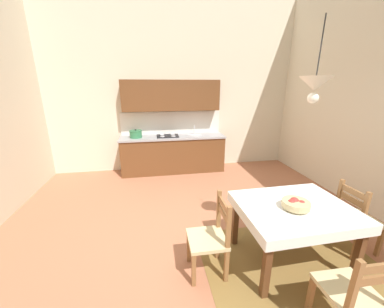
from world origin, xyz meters
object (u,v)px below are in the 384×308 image
(dining_chair_window_side, at_px, (356,220))
(dining_chair_camera_side, at_px, (353,294))
(dining_table, at_px, (293,215))
(kitchen_cabinetry, at_px, (172,137))
(fruit_bowl, at_px, (296,204))
(pendant_lamp, at_px, (315,85))
(dining_chair_tv_side, at_px, (211,238))

(dining_chair_window_side, bearing_deg, dining_chair_camera_side, -136.32)
(dining_table, bearing_deg, dining_chair_window_side, 1.75)
(kitchen_cabinetry, xyz_separation_m, fruit_bowl, (1.06, -3.37, -0.04))
(kitchen_cabinetry, height_order, fruit_bowl, kitchen_cabinetry)
(kitchen_cabinetry, bearing_deg, pendant_lamp, -70.99)
(dining_chair_tv_side, height_order, fruit_bowl, dining_chair_tv_side)
(dining_chair_camera_side, relative_size, fruit_bowl, 3.10)
(dining_chair_camera_side, distance_m, dining_chair_tv_side, 1.32)
(dining_table, height_order, fruit_bowl, fruit_bowl)
(dining_table, xyz_separation_m, fruit_bowl, (-0.04, -0.06, 0.19))
(fruit_bowl, xyz_separation_m, pendant_lamp, (0.07, 0.08, 1.27))
(dining_chair_camera_side, relative_size, dining_chair_tv_side, 1.00)
(dining_chair_window_side, relative_size, pendant_lamp, 1.16)
(fruit_bowl, height_order, pendant_lamp, pendant_lamp)
(dining_chair_window_side, bearing_deg, kitchen_cabinetry, 121.75)
(kitchen_cabinetry, xyz_separation_m, pendant_lamp, (1.13, -3.29, 1.23))
(dining_chair_window_side, height_order, pendant_lamp, pendant_lamp)
(dining_chair_tv_side, bearing_deg, kitchen_cabinetry, 91.86)
(kitchen_cabinetry, distance_m, fruit_bowl, 3.53)
(dining_table, distance_m, fruit_bowl, 0.20)
(dining_chair_camera_side, distance_m, dining_chair_window_side, 1.32)
(kitchen_cabinetry, distance_m, dining_chair_camera_side, 4.34)
(fruit_bowl, bearing_deg, pendant_lamp, 47.83)
(fruit_bowl, bearing_deg, dining_chair_window_side, 5.17)
(kitchen_cabinetry, height_order, dining_chair_window_side, kitchen_cabinetry)
(dining_chair_camera_side, distance_m, pendant_lamp, 1.88)
(dining_table, relative_size, dining_chair_camera_side, 1.38)
(dining_chair_camera_side, xyz_separation_m, dining_chair_window_side, (0.95, 0.91, 0.00))
(dining_chair_tv_side, bearing_deg, dining_table, -0.51)
(kitchen_cabinetry, relative_size, dining_table, 1.95)
(kitchen_cabinetry, height_order, dining_chair_tv_side, kitchen_cabinetry)
(dining_chair_window_side, distance_m, fruit_bowl, 1.04)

